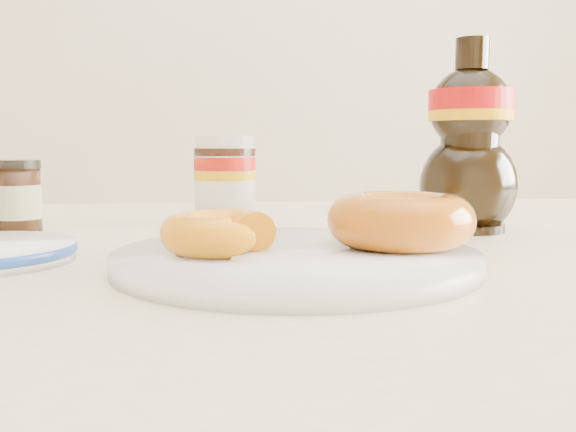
{
  "coord_description": "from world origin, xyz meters",
  "views": [
    {
      "loc": [
        -0.08,
        -0.53,
        0.84
      ],
      "look_at": [
        -0.02,
        0.0,
        0.79
      ],
      "focal_mm": 40.0,
      "sensor_mm": 36.0,
      "label": 1
    }
  ],
  "objects": [
    {
      "name": "nutella_jar",
      "position": [
        -0.06,
        0.25,
        0.81
      ],
      "size": [
        0.07,
        0.07,
        0.11
      ],
      "rotation": [
        0.0,
        0.0,
        -0.19
      ],
      "color": "white",
      "rests_on": "dining_table"
    },
    {
      "name": "plate",
      "position": [
        -0.02,
        -0.05,
        0.76
      ],
      "size": [
        0.28,
        0.28,
        0.01
      ],
      "color": "white",
      "rests_on": "dining_table"
    },
    {
      "name": "donut_whole",
      "position": [
        0.07,
        -0.04,
        0.78
      ],
      "size": [
        0.14,
        0.14,
        0.04
      ],
      "primitive_type": "torus",
      "rotation": [
        0.0,
        0.0,
        0.23
      ],
      "color": "#9C590A",
      "rests_on": "plate"
    },
    {
      "name": "syrup_bottle",
      "position": [
        0.2,
        0.14,
        0.85
      ],
      "size": [
        0.12,
        0.11,
        0.21
      ],
      "primitive_type": null,
      "rotation": [
        0.0,
        0.0,
        0.2
      ],
      "color": "black",
      "rests_on": "dining_table"
    },
    {
      "name": "dark_jar",
      "position": [
        -0.28,
        0.17,
        0.79
      ],
      "size": [
        0.05,
        0.05,
        0.08
      ],
      "rotation": [
        0.0,
        0.0,
        0.43
      ],
      "color": "black",
      "rests_on": "dining_table"
    },
    {
      "name": "donut_bitten",
      "position": [
        -0.07,
        -0.05,
        0.78
      ],
      "size": [
        0.09,
        0.09,
        0.03
      ],
      "primitive_type": "torus",
      "rotation": [
        0.0,
        0.0,
        0.08
      ],
      "color": "orange",
      "rests_on": "plate"
    },
    {
      "name": "dining_table",
      "position": [
        0.0,
        0.1,
        0.67
      ],
      "size": [
        1.4,
        0.9,
        0.75
      ],
      "color": "beige",
      "rests_on": "ground"
    }
  ]
}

